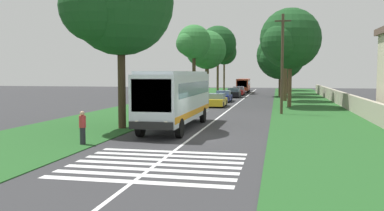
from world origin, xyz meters
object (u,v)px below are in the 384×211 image
(trailing_car_1, at_px, (224,97))
(roadside_tree_right_1, at_px, (284,62))
(coach_bus, at_px, (176,96))
(trailing_car_2, at_px, (234,93))
(utility_pole, at_px, (282,63))
(roadside_tree_right_3, at_px, (288,50))
(trailing_car_0, at_px, (217,101))
(roadside_tree_right_0, at_px, (284,38))
(roadside_tree_left_3, at_px, (120,6))
(pedestrian, at_px, (83,127))
(roadside_tree_left_1, at_px, (223,53))
(roadside_tree_left_0, at_px, (217,45))
(roadside_tree_right_2, at_px, (289,41))
(trailing_minibus_0, at_px, (243,84))
(roadside_tree_left_2, at_px, (206,51))
(trailing_car_3, at_px, (239,91))
(roadside_tree_left_4, at_px, (193,43))
(roadside_tree_right_4, at_px, (280,56))

(trailing_car_1, distance_m, roadside_tree_right_1, 36.26)
(coach_bus, height_order, trailing_car_2, coach_bus)
(utility_pole, bearing_deg, roadside_tree_right_3, -1.89)
(trailing_car_0, relative_size, utility_pole, 0.50)
(coach_bus, bearing_deg, roadside_tree_right_0, -14.22)
(trailing_car_0, bearing_deg, roadside_tree_left_3, 168.59)
(pedestrian, bearing_deg, trailing_car_2, -4.43)
(roadside_tree_right_3, bearing_deg, roadside_tree_left_1, 45.10)
(pedestrian, bearing_deg, roadside_tree_right_3, -11.60)
(roadside_tree_left_0, relative_size, roadside_tree_right_2, 1.15)
(trailing_car_0, height_order, trailing_minibus_0, trailing_minibus_0)
(roadside_tree_left_2, xyz_separation_m, roadside_tree_right_1, (23.98, -12.10, -1.06))
(coach_bus, distance_m, roadside_tree_left_0, 47.45)
(trailing_car_3, xyz_separation_m, roadside_tree_left_3, (-41.92, 3.85, 7.26))
(trailing_car_0, xyz_separation_m, trailing_car_3, (23.53, -0.14, 0.00))
(roadside_tree_left_2, height_order, roadside_tree_right_0, roadside_tree_right_0)
(roadside_tree_left_0, bearing_deg, pedestrian, -178.90)
(roadside_tree_right_0, relative_size, roadside_tree_right_3, 1.06)
(roadside_tree_left_2, bearing_deg, utility_pole, -156.47)
(trailing_car_0, distance_m, roadside_tree_right_3, 31.17)
(roadside_tree_right_1, distance_m, pedestrian, 68.64)
(trailing_car_2, relative_size, roadside_tree_left_4, 0.43)
(roadside_tree_right_2, xyz_separation_m, utility_pole, (-8.16, 0.75, -2.50))
(roadside_tree_left_1, relative_size, roadside_tree_right_2, 1.01)
(trailing_minibus_0, distance_m, roadside_tree_right_2, 33.06)
(trailing_car_1, height_order, roadside_tree_right_2, roadside_tree_right_2)
(coach_bus, xyz_separation_m, roadside_tree_right_3, (47.13, -8.04, 5.33))
(trailing_minibus_0, distance_m, roadside_tree_left_1, 12.04)
(roadside_tree_right_4, bearing_deg, roadside_tree_right_3, -8.34)
(trailing_minibus_0, xyz_separation_m, pedestrian, (-57.87, 3.36, -0.64))
(trailing_car_3, relative_size, roadside_tree_right_2, 0.42)
(roadside_tree_right_1, relative_size, roadside_tree_right_4, 0.94)
(trailing_minibus_0, distance_m, roadside_tree_left_0, 9.09)
(roadside_tree_left_1, bearing_deg, trailing_car_2, -169.03)
(trailing_car_2, bearing_deg, roadside_tree_right_1, -16.61)
(trailing_car_0, relative_size, trailing_car_2, 1.00)
(coach_bus, height_order, roadside_tree_left_3, roadside_tree_left_3)
(coach_bus, xyz_separation_m, roadside_tree_left_4, (28.49, 4.68, 5.48))
(utility_pole, bearing_deg, trailing_car_2, 15.44)
(roadside_tree_left_1, height_order, roadside_tree_left_4, roadside_tree_left_1)
(roadside_tree_left_4, bearing_deg, roadside_tree_left_2, -2.43)
(roadside_tree_left_2, bearing_deg, roadside_tree_left_1, 0.75)
(coach_bus, height_order, trailing_minibus_0, coach_bus)
(roadside_tree_right_1, xyz_separation_m, roadside_tree_right_2, (-41.50, 0.17, 1.10))
(trailing_car_1, height_order, roadside_tree_right_0, roadside_tree_right_0)
(trailing_minibus_0, xyz_separation_m, roadside_tree_right_2, (-31.77, -7.33, 5.47))
(coach_bus, relative_size, utility_pole, 1.29)
(trailing_minibus_0, height_order, pedestrian, trailing_minibus_0)
(pedestrian, bearing_deg, trailing_car_0, -7.38)
(roadside_tree_left_1, xyz_separation_m, pedestrian, (-66.94, -1.55, -6.84))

